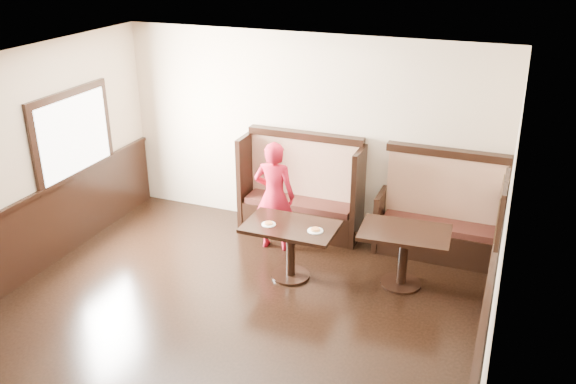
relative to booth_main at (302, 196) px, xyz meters
The scene contains 9 objects.
ground 3.34m from the booth_main, 90.00° to the right, with size 7.00×7.00×0.00m, color black.
room_shell 3.03m from the booth_main, 95.65° to the right, with size 7.00×7.00×7.00m.
booth_main is the anchor object (origin of this frame).
booth_neighbor 1.95m from the booth_main, ahead, with size 1.65×0.72×1.45m.
table_main 1.32m from the booth_main, 75.77° to the right, with size 1.13×0.71×0.72m.
table_neighbor 1.92m from the booth_main, 30.04° to the right, with size 1.11×0.76×0.74m.
child 0.70m from the booth_main, 103.79° to the right, with size 0.56×0.37×1.53m, color #A61124.
pizza_plate_left 1.38m from the booth_main, 87.13° to the right, with size 0.17×0.17×0.03m.
pizza_plate_right 1.49m from the booth_main, 63.59° to the right, with size 0.19×0.19×0.04m.
Camera 1 is at (2.72, -4.20, 4.05)m, focal length 38.00 mm.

